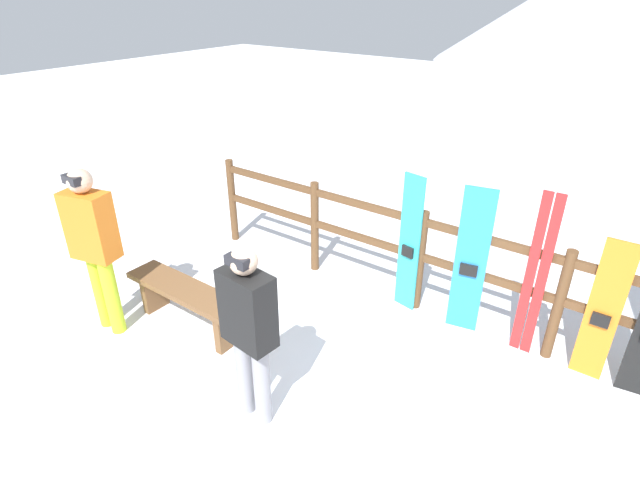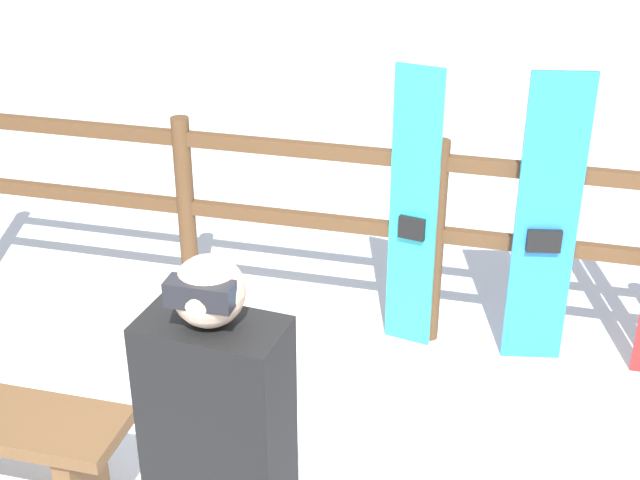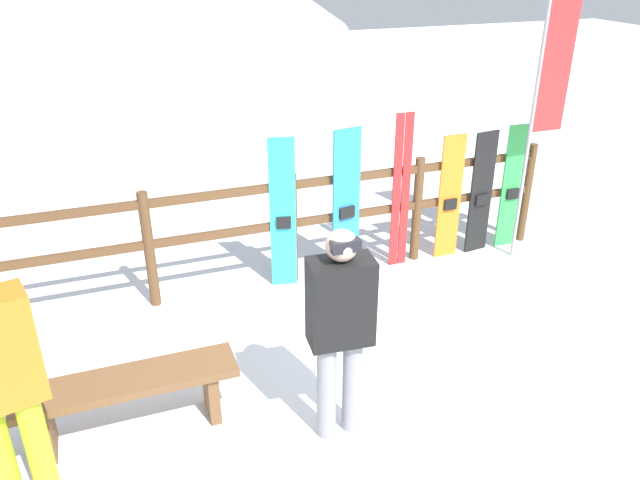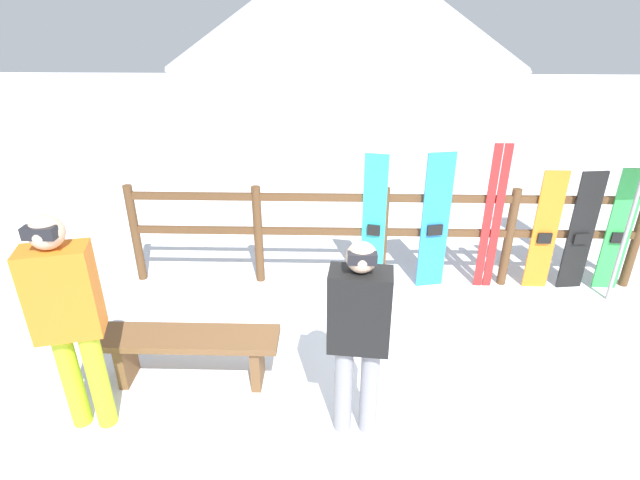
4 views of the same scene
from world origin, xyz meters
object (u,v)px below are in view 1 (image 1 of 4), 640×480
object	(u,v)px
person_black	(249,326)
snowboard_cyan	(409,245)
snowboard_blue	(470,262)
bench	(187,298)
snowboard_orange	(603,313)
person_orange	(94,241)
ski_pair_red	(536,277)

from	to	relation	value
person_black	snowboard_cyan	world-z (taller)	person_black
snowboard_cyan	snowboard_blue	xyz separation A→B (m)	(0.67, 0.00, 0.01)
bench	snowboard_orange	xyz separation A→B (m)	(3.52, 1.67, 0.33)
snowboard_blue	snowboard_orange	world-z (taller)	snowboard_blue
person_orange	snowboard_blue	world-z (taller)	person_orange
snowboard_orange	ski_pair_red	bearing A→B (deg)	179.66
person_black	snowboard_cyan	bearing A→B (deg)	83.08
snowboard_blue	person_black	bearing A→B (deg)	-113.30
bench	snowboard_orange	size ratio (longest dim) A/B	1.08
snowboard_cyan	snowboard_orange	bearing A→B (deg)	-0.00
snowboard_orange	person_orange	bearing A→B (deg)	-152.56
person_black	snowboard_orange	bearing A→B (deg)	45.33
person_black	person_orange	world-z (taller)	person_orange
person_black	snowboard_orange	distance (m)	3.05
ski_pair_red	snowboard_orange	size ratio (longest dim) A/B	1.20
bench	snowboard_blue	xyz separation A→B (m)	(2.31, 1.67, 0.43)
snowboard_cyan	snowboard_orange	xyz separation A→B (m)	(1.88, -0.00, -0.08)
snowboard_blue	person_orange	bearing A→B (deg)	-143.84
snowboard_cyan	ski_pair_red	distance (m)	1.29
bench	snowboard_blue	distance (m)	2.89
person_black	ski_pair_red	size ratio (longest dim) A/B	0.95
person_orange	ski_pair_red	world-z (taller)	person_orange
snowboard_blue	bench	bearing A→B (deg)	-144.17
person_black	bench	bearing A→B (deg)	160.32
person_orange	snowboard_cyan	distance (m)	3.17
snowboard_blue	snowboard_cyan	bearing A→B (deg)	-180.00
snowboard_orange	bench	bearing A→B (deg)	-154.62
person_black	person_orange	xyz separation A→B (m)	(-2.03, -0.00, 0.10)
bench	person_black	xyz separation A→B (m)	(1.38, -0.49, 0.56)
snowboard_blue	snowboard_orange	xyz separation A→B (m)	(1.21, -0.00, -0.09)
snowboard_orange	snowboard_blue	bearing A→B (deg)	179.99
person_orange	ski_pair_red	xyz separation A→B (m)	(3.58, 2.17, -0.19)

